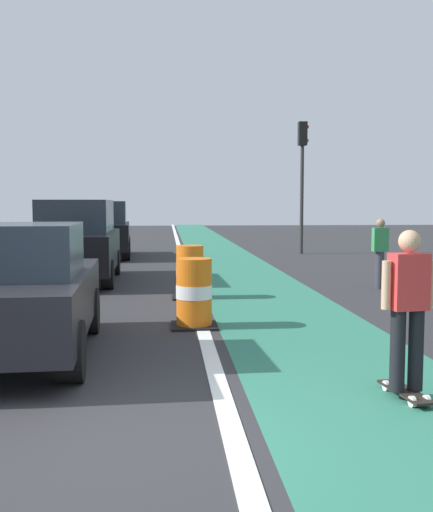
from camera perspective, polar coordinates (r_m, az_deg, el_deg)
The scene contains 11 objects.
ground_plane at distance 5.26m, azimuth -8.60°, elevation -16.80°, with size 100.00×100.00×0.00m, color #2D2D30.
bike_lane_strip at distance 17.11m, azimuth 2.20°, elevation -1.59°, with size 2.50×80.00×0.01m, color #2D755B.
lane_divider_stripe at distance 16.99m, azimuth -2.83°, elevation -1.63°, with size 0.20×80.00×0.01m, color silver.
skateboarder_on_lane at distance 6.30m, azimuth 17.58°, elevation -4.72°, with size 0.57×0.82×1.69m.
parked_sedan_nearest at distance 8.06m, azimuth -18.51°, elevation -3.24°, with size 2.08×4.19×1.70m.
parked_suv_second at distance 15.43m, azimuth -12.95°, elevation 1.43°, with size 2.02×4.65×2.04m.
parked_suv_third at distance 22.46m, azimuth -10.60°, elevation 2.52°, with size 2.11×4.69×2.04m.
traffic_barrel_front at distance 9.56m, azimuth -2.12°, elevation -3.56°, with size 0.73×0.73×1.09m.
traffic_barrel_mid at distance 12.50m, azimuth -2.52°, elevation -1.56°, with size 0.73×0.73×1.09m.
traffic_light_corner at distance 23.93m, azimuth 8.09°, elevation 8.61°, with size 0.41×0.32×5.10m.
pedestrian_crossing at distance 14.33m, azimuth 15.14°, elevation 0.44°, with size 0.34×0.20×1.61m.
Camera 1 is at (0.36, -4.87, 1.94)m, focal length 42.47 mm.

